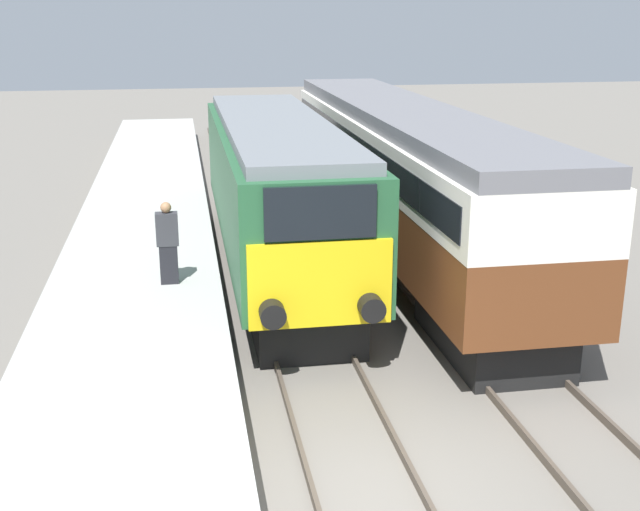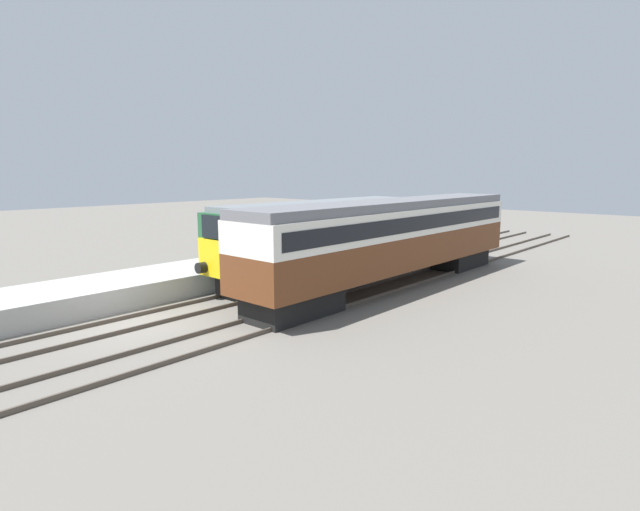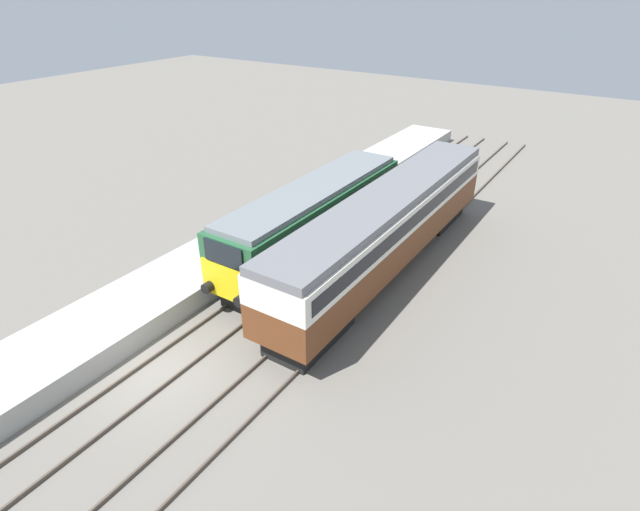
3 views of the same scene
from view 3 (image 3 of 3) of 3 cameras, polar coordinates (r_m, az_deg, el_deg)
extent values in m
plane|color=slate|center=(18.80, -18.01, -12.63)|extent=(120.00, 120.00, 0.00)
cube|color=#A8A8A3|center=(24.99, -9.36, 0.96)|extent=(3.50, 50.00, 0.91)
cube|color=#4C4238|center=(21.78, -9.39, -4.80)|extent=(0.07, 60.00, 0.14)
cube|color=#4C4238|center=(20.98, -6.44, -6.04)|extent=(0.07, 60.00, 0.14)
cube|color=#4C4238|center=(19.99, -2.01, -7.84)|extent=(0.07, 60.00, 0.14)
cube|color=#4C4238|center=(19.37, 1.52, -9.24)|extent=(0.07, 60.00, 0.14)
cube|color=black|center=(21.94, -5.88, -2.93)|extent=(2.03, 4.00, 1.00)
cube|color=black|center=(27.19, 3.59, 3.83)|extent=(2.03, 4.00, 1.00)
cube|color=#235633|center=(23.66, -0.66, 4.56)|extent=(2.70, 12.21, 2.51)
cube|color=yellow|center=(19.70, -10.64, -3.08)|extent=(2.48, 0.10, 1.51)
cube|color=black|center=(19.07, -10.98, 0.11)|extent=(1.89, 0.10, 0.90)
cube|color=slate|center=(23.12, -0.68, 7.67)|extent=(2.38, 11.72, 0.24)
cylinder|color=black|center=(20.31, -12.70, -3.59)|extent=(0.44, 0.35, 0.44)
cylinder|color=black|center=(19.28, -9.09, -5.13)|extent=(0.44, 0.35, 0.44)
cube|color=black|center=(19.07, -1.17, -8.39)|extent=(1.89, 3.60, 0.95)
cube|color=black|center=(29.05, 13.15, 4.76)|extent=(1.89, 3.60, 0.95)
cube|color=brown|center=(23.17, 7.70, 2.13)|extent=(2.70, 17.15, 1.45)
cube|color=silver|center=(22.62, 7.91, 5.05)|extent=(2.71, 17.15, 1.14)
cube|color=black|center=(22.62, 7.91, 5.05)|extent=(2.75, 16.47, 0.63)
cube|color=slate|center=(22.33, 8.04, 6.81)|extent=(2.48, 17.15, 0.36)
cube|color=black|center=(23.37, -10.17, 1.16)|extent=(0.36, 0.24, 0.80)
cube|color=#333338|center=(23.04, -10.32, 2.77)|extent=(0.44, 0.26, 0.67)
sphere|color=#9E704C|center=(22.85, -10.42, 3.76)|extent=(0.22, 0.22, 0.22)
camera|label=1|loc=(15.41, -54.17, -6.50)|focal=45.00mm
camera|label=2|loc=(7.88, 61.64, -62.65)|focal=28.00mm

